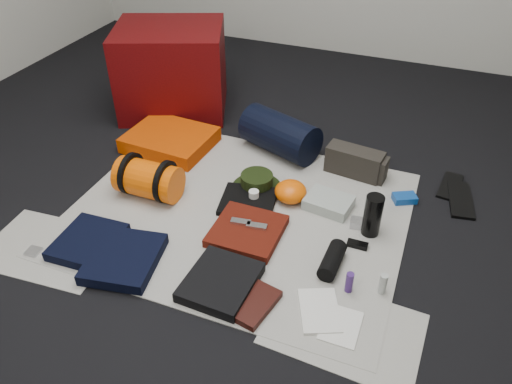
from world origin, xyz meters
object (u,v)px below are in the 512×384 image
(red_cabinet, at_px, (172,70))
(stuff_sack, at_px, (149,179))
(compact_camera, at_px, (360,223))
(sleeping_pad, at_px, (170,140))
(navy_duffel, at_px, (280,134))
(paperback_book, at_px, (254,304))
(water_bottle, at_px, (373,215))

(red_cabinet, height_order, stuff_sack, red_cabinet)
(compact_camera, bearing_deg, sleeping_pad, 156.80)
(navy_duffel, distance_m, paperback_book, 1.17)
(red_cabinet, bearing_deg, compact_camera, -50.02)
(stuff_sack, height_order, compact_camera, stuff_sack)
(water_bottle, xyz_separation_m, compact_camera, (-0.05, 0.03, -0.09))
(stuff_sack, relative_size, navy_duffel, 0.73)
(sleeping_pad, xyz_separation_m, paperback_book, (0.90, -0.95, -0.03))
(stuff_sack, height_order, paperback_book, stuff_sack)
(paperback_book, bearing_deg, red_cabinet, 140.66)
(water_bottle, bearing_deg, paperback_book, -119.55)
(compact_camera, bearing_deg, paperback_book, -123.48)
(sleeping_pad, distance_m, water_bottle, 1.30)
(water_bottle, relative_size, compact_camera, 2.16)
(red_cabinet, distance_m, water_bottle, 1.66)
(water_bottle, relative_size, paperback_book, 0.97)
(navy_duffel, distance_m, water_bottle, 0.82)
(red_cabinet, height_order, water_bottle, red_cabinet)
(stuff_sack, relative_size, paperback_book, 1.49)
(red_cabinet, height_order, navy_duffel, red_cabinet)
(compact_camera, height_order, paperback_book, compact_camera)
(red_cabinet, distance_m, compact_camera, 1.62)
(sleeping_pad, relative_size, navy_duffel, 1.07)
(red_cabinet, distance_m, sleeping_pad, 0.54)
(paperback_book, bearing_deg, compact_camera, 77.16)
(navy_duffel, xyz_separation_m, water_bottle, (0.63, -0.52, -0.01))
(red_cabinet, bearing_deg, sleeping_pad, -86.57)
(stuff_sack, relative_size, compact_camera, 3.32)
(stuff_sack, xyz_separation_m, water_bottle, (1.11, 0.12, 0.01))
(sleeping_pad, xyz_separation_m, water_bottle, (1.25, -0.34, 0.06))
(sleeping_pad, relative_size, water_bottle, 2.26)
(compact_camera, bearing_deg, stuff_sack, 179.06)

